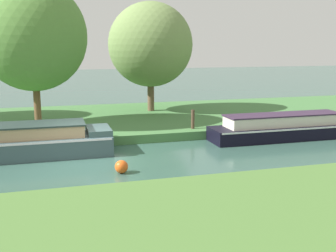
% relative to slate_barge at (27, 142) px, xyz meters
% --- Properties ---
extents(ground_plane, '(120.00, 120.00, 0.00)m').
position_rel_slate_barge_xyz_m(ground_plane, '(2.20, -1.20, -0.57)').
color(ground_plane, '#365A4F').
extents(riverbank_far, '(72.00, 10.00, 0.40)m').
position_rel_slate_barge_xyz_m(riverbank_far, '(2.20, 5.80, -0.37)').
color(riverbank_far, '#45773F').
rests_on(riverbank_far, ground_plane).
extents(slate_barge, '(6.56, 2.06, 1.29)m').
position_rel_slate_barge_xyz_m(slate_barge, '(0.00, 0.00, 0.00)').
color(slate_barge, '#3E5459').
rests_on(slate_barge, ground_plane).
extents(black_narrowboat, '(7.38, 1.67, 1.17)m').
position_rel_slate_barge_xyz_m(black_narrowboat, '(11.35, -0.00, -0.06)').
color(black_narrowboat, black).
rests_on(black_narrowboat, ground_plane).
extents(willow_tree_centre, '(5.01, 4.79, 6.85)m').
position_rel_slate_barge_xyz_m(willow_tree_centre, '(0.31, 4.17, 4.10)').
color(willow_tree_centre, brown).
rests_on(willow_tree_centre, riverbank_far).
extents(willow_tree_right, '(4.92, 4.65, 6.34)m').
position_rel_slate_barge_xyz_m(willow_tree_right, '(6.69, 7.27, 3.71)').
color(willow_tree_right, brown).
rests_on(willow_tree_right, riverbank_far).
extents(mooring_post_near, '(0.16, 0.16, 0.89)m').
position_rel_slate_barge_xyz_m(mooring_post_near, '(7.31, 1.51, 0.27)').
color(mooring_post_near, '#4B3628').
rests_on(mooring_post_near, riverbank_far).
extents(mooring_post_far, '(0.13, 0.13, 0.67)m').
position_rel_slate_barge_xyz_m(mooring_post_far, '(1.99, 1.51, 0.16)').
color(mooring_post_far, '#4C2E25').
rests_on(mooring_post_far, riverbank_far).
extents(channel_buoy, '(0.45, 0.45, 0.45)m').
position_rel_slate_barge_xyz_m(channel_buoy, '(3.15, -3.12, -0.35)').
color(channel_buoy, '#E55919').
rests_on(channel_buoy, ground_plane).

